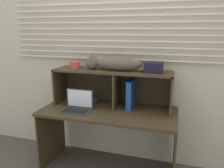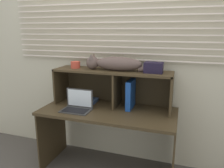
# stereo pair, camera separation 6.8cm
# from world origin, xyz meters

# --- Properties ---
(back_panel_with_blinds) EXTENTS (4.40, 0.08, 2.50)m
(back_panel_with_blinds) POSITION_xyz_m (0.00, 0.55, 1.26)
(back_panel_with_blinds) COLOR beige
(back_panel_with_blinds) RESTS_ON ground
(desk) EXTENTS (1.46, 0.65, 0.73)m
(desk) POSITION_xyz_m (0.00, 0.19, 0.59)
(desk) COLOR #3D2F1C
(desk) RESTS_ON ground
(hutch_shelf_unit) EXTENTS (1.32, 0.33, 0.41)m
(hutch_shelf_unit) POSITION_xyz_m (0.01, 0.37, 1.02)
(hutch_shelf_unit) COLOR #3D2F1C
(hutch_shelf_unit) RESTS_ON desk
(cat) EXTENTS (0.84, 0.16, 0.17)m
(cat) POSITION_xyz_m (0.03, 0.33, 1.22)
(cat) COLOR brown
(cat) RESTS_ON hutch_shelf_unit
(laptop) EXTENTS (0.31, 0.21, 0.22)m
(laptop) POSITION_xyz_m (-0.32, 0.09, 0.78)
(laptop) COLOR #363636
(laptop) RESTS_ON desk
(binder_upright) EXTENTS (0.05, 0.26, 0.32)m
(binder_upright) POSITION_xyz_m (0.22, 0.33, 0.89)
(binder_upright) COLOR #19459C
(binder_upright) RESTS_ON desk
(book_stack) EXTENTS (0.16, 0.25, 0.04)m
(book_stack) POSITION_xyz_m (-0.29, 0.33, 0.75)
(book_stack) COLOR #3C5081
(book_stack) RESTS_ON desk
(small_basket) EXTENTS (0.11, 0.11, 0.08)m
(small_basket) POSITION_xyz_m (-0.45, 0.33, 1.18)
(small_basket) COLOR #C64534
(small_basket) RESTS_ON hutch_shelf_unit
(storage_box) EXTENTS (0.19, 0.14, 0.11)m
(storage_box) POSITION_xyz_m (0.45, 0.33, 1.20)
(storage_box) COLOR black
(storage_box) RESTS_ON hutch_shelf_unit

